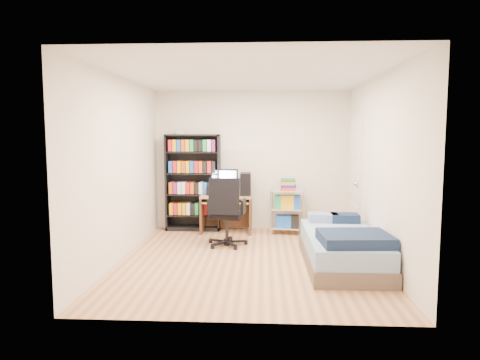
# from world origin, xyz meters

# --- Properties ---
(room) EXTENTS (3.58, 4.08, 2.58)m
(room) POSITION_xyz_m (0.00, 0.00, 1.25)
(room) COLOR tan
(room) RESTS_ON ground
(media_shelf) EXTENTS (0.97, 0.32, 1.80)m
(media_shelf) POSITION_xyz_m (-1.05, 1.84, 0.89)
(media_shelf) COLOR black
(media_shelf) RESTS_ON room
(computer_desk) EXTENTS (0.89, 0.51, 1.12)m
(computer_desk) POSITION_xyz_m (-0.35, 1.69, 0.60)
(computer_desk) COLOR #A38354
(computer_desk) RESTS_ON room
(office_chair) EXTENTS (0.71, 0.71, 1.08)m
(office_chair) POSITION_xyz_m (-0.36, 0.72, 0.34)
(office_chair) COLOR black
(office_chair) RESTS_ON room
(wire_cart) EXTENTS (0.62, 0.48, 0.95)m
(wire_cart) POSITION_xyz_m (0.64, 1.64, 0.62)
(wire_cart) COLOR silver
(wire_cart) RESTS_ON room
(bed) EXTENTS (0.96, 1.92, 0.55)m
(bed) POSITION_xyz_m (1.25, -0.18, 0.24)
(bed) COLOR brown
(bed) RESTS_ON room
(door) EXTENTS (0.12, 0.80, 2.00)m
(door) POSITION_xyz_m (1.72, 1.35, 1.00)
(door) COLOR silver
(door) RESTS_ON room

